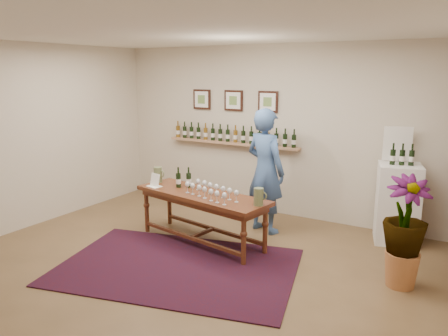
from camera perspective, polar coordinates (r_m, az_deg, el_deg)
The scene contains 14 objects.
ground at distance 5.56m, azimuth -4.31°, elevation -12.69°, with size 6.00×6.00×0.00m, color brown.
room_shell at distance 6.15m, azimuth 22.52°, elevation -0.15°, with size 6.00×6.00×6.00m.
rug at distance 5.55m, azimuth -6.11°, elevation -12.69°, with size 2.87×1.91×0.02m, color #450C0F.
tasting_table at distance 6.09m, azimuth -2.92°, elevation -4.28°, with size 2.10×0.97×0.72m.
table_glasses at distance 5.85m, azimuth -1.73°, elevation -3.02°, with size 1.21×0.28×0.17m, color silver, non-canonical shape.
table_bottles at distance 6.35m, azimuth -5.31°, elevation -1.16°, with size 0.29×0.17×0.31m, color black, non-canonical shape.
pitcher_left at distance 6.70m, azimuth -8.62°, elevation -0.87°, with size 0.15×0.15×0.23m, color #5B653F, non-canonical shape.
pitcher_right at distance 5.50m, azimuth 4.54°, elevation -3.76°, with size 0.14×0.14×0.22m, color #5B653F, non-canonical shape.
menu_card at distance 6.48m, azimuth -9.01°, elevation -1.55°, with size 0.21×0.15×0.19m, color white.
display_pedestal at distance 6.60m, azimuth 21.70°, elevation -4.32°, with size 0.56×0.56×1.12m, color white.
pedestal_bottles at distance 6.41m, azimuth 22.25°, elevation 1.60°, with size 0.28×0.08×0.28m, color black, non-canonical shape.
info_sign at distance 6.57m, azimuth 21.73°, elevation 2.97°, with size 0.38×0.02×0.53m, color white.
potted_plant at distance 5.23m, azimuth 22.52°, elevation -7.75°, with size 0.79×0.79×1.09m.
person at distance 6.48m, azimuth 5.43°, elevation -0.39°, with size 0.68×0.44×1.86m, color #3B5A8D.
Camera 1 is at (2.91, -4.11, 2.36)m, focal length 35.00 mm.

